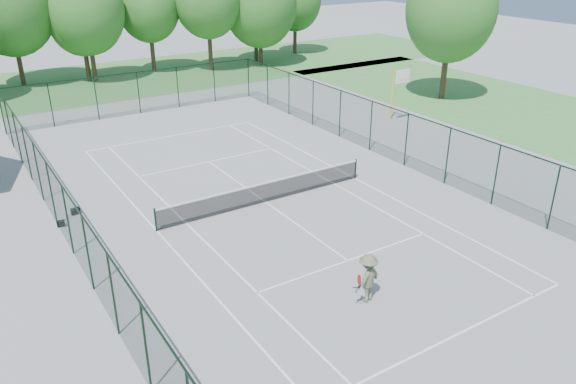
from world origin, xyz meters
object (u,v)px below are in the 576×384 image
Objects in this scene: basketball_goal at (398,84)px; sports_bag_a at (61,224)px; tennis_player at (367,278)px; tennis_net at (266,191)px.

sports_bag_a is at bearing -170.45° from basketball_goal.
sports_bag_a is at bearing 123.98° from tennis_player.
tennis_net is at bearing -155.26° from basketball_goal.
tennis_net reaches higher than sports_bag_a.
tennis_net is 3.04× the size of basketball_goal.
sports_bag_a is at bearing 163.07° from tennis_net.
basketball_goal reaches higher than tennis_player.
sports_bag_a is 0.19× the size of tennis_player.
sports_bag_a is 13.95m from tennis_player.
tennis_player is at bearing -135.00° from basketball_goal.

